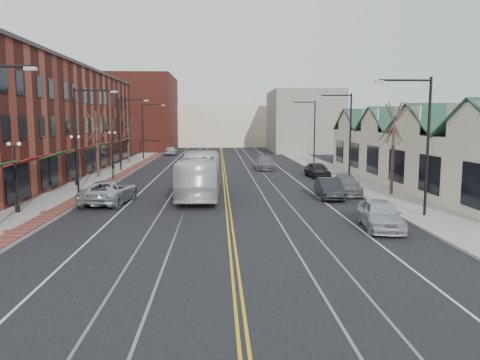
{
  "coord_description": "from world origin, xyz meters",
  "views": [
    {
      "loc": [
        -0.62,
        -20.5,
        5.69
      ],
      "look_at": [
        0.73,
        8.37,
        2.0
      ],
      "focal_mm": 35.0,
      "sensor_mm": 36.0,
      "label": 1
    }
  ],
  "objects": [
    {
      "name": "building_right",
      "position": [
        18.0,
        20.0,
        2.3
      ],
      "size": [
        8.0,
        36.0,
        4.6
      ],
      "primitive_type": "cube",
      "color": "beige",
      "rests_on": "ground"
    },
    {
      "name": "manhole_far",
      "position": [
        -11.2,
        8.0,
        0.16
      ],
      "size": [
        0.6,
        0.6,
        0.02
      ],
      "primitive_type": "cylinder",
      "color": "#592D19",
      "rests_on": "sidewalk_left"
    },
    {
      "name": "streetlight_l_1",
      "position": [
        -11.05,
        16.0,
        5.03
      ],
      "size": [
        3.33,
        0.25,
        8.0
      ],
      "color": "black",
      "rests_on": "sidewalk_left"
    },
    {
      "name": "lamppost_l_1",
      "position": [
        -12.8,
        8.0,
        2.2
      ],
      "size": [
        0.84,
        0.28,
        4.27
      ],
      "color": "black",
      "rests_on": "sidewalk_left"
    },
    {
      "name": "tree_left_far",
      "position": [
        -12.5,
        42.0,
        3.28
      ],
      "size": [
        1.66,
        1.28,
        6.02
      ],
      "color": "#382B21",
      "rests_on": "sidewalk_left"
    },
    {
      "name": "lamppost_l_3",
      "position": [
        -12.8,
        34.0,
        2.2
      ],
      "size": [
        0.84,
        0.28,
        4.27
      ],
      "color": "black",
      "rests_on": "sidewalk_left"
    },
    {
      "name": "lamppost_l_2",
      "position": [
        -12.8,
        20.0,
        2.2
      ],
      "size": [
        0.84,
        0.28,
        4.27
      ],
      "color": "black",
      "rests_on": "sidewalk_left"
    },
    {
      "name": "streetlight_r_2",
      "position": [
        11.05,
        38.0,
        5.03
      ],
      "size": [
        3.33,
        0.25,
        8.0
      ],
      "color": "black",
      "rests_on": "sidewalk_right"
    },
    {
      "name": "tree_right_mid",
      "position": [
        12.5,
        14.0,
        3.75
      ],
      "size": [
        1.9,
        1.46,
        6.93
      ],
      "color": "#382B21",
      "rests_on": "sidewalk_right"
    },
    {
      "name": "streetlight_l_3",
      "position": [
        -11.05,
        48.0,
        5.03
      ],
      "size": [
        3.33,
        0.25,
        8.0
      ],
      "color": "black",
      "rests_on": "sidewalk_left"
    },
    {
      "name": "parked_car_c",
      "position": [
        9.19,
        14.79,
        0.72
      ],
      "size": [
        2.53,
        5.16,
        1.44
      ],
      "primitive_type": "imported",
      "rotation": [
        0.0,
        0.0,
        -0.1
      ],
      "color": "slate",
      "rests_on": "ground"
    },
    {
      "name": "manhole_mid",
      "position": [
        -11.2,
        3.0,
        0.16
      ],
      "size": [
        0.6,
        0.6,
        0.02
      ],
      "primitive_type": "cylinder",
      "color": "#592D19",
      "rests_on": "sidewalk_left"
    },
    {
      "name": "sidewalk_right",
      "position": [
        12.0,
        20.0,
        0.07
      ],
      "size": [
        4.0,
        120.0,
        0.15
      ],
      "primitive_type": "cube",
      "color": "gray",
      "rests_on": "ground"
    },
    {
      "name": "streetlight_l_2",
      "position": [
        -11.05,
        32.0,
        5.03
      ],
      "size": [
        3.33,
        0.25,
        8.0
      ],
      "color": "black",
      "rests_on": "sidewalk_left"
    },
    {
      "name": "backdrop_left",
      "position": [
        -16.0,
        70.0,
        7.0
      ],
      "size": [
        14.0,
        18.0,
        14.0
      ],
      "primitive_type": "cube",
      "color": "maroon",
      "rests_on": "ground"
    },
    {
      "name": "streetlight_r_0",
      "position": [
        11.05,
        6.0,
        5.03
      ],
      "size": [
        3.33,
        0.25,
        8.0
      ],
      "color": "black",
      "rests_on": "sidewalk_right"
    },
    {
      "name": "building_left",
      "position": [
        -19.0,
        27.0,
        5.5
      ],
      "size": [
        10.0,
        50.0,
        11.0
      ],
      "primitive_type": "cube",
      "color": "maroon",
      "rests_on": "ground"
    },
    {
      "name": "parked_suv",
      "position": [
        -8.11,
        11.68,
        0.81
      ],
      "size": [
        3.33,
        6.12,
        1.63
      ],
      "primitive_type": "imported",
      "rotation": [
        0.0,
        0.0,
        3.03
      ],
      "color": "#A9ADB1",
      "rests_on": "ground"
    },
    {
      "name": "distant_car_left",
      "position": [
        -1.73,
        38.41,
        0.72
      ],
      "size": [
        2.03,
        4.52,
        1.44
      ],
      "primitive_type": "imported",
      "rotation": [
        0.0,
        0.0,
        3.26
      ],
      "color": "black",
      "rests_on": "ground"
    },
    {
      "name": "distant_car_far",
      "position": [
        -8.36,
        57.02,
        0.76
      ],
      "size": [
        1.88,
        4.49,
        1.52
      ],
      "primitive_type": "imported",
      "rotation": [
        0.0,
        0.0,
        3.12
      ],
      "color": "#A4A6AB",
      "rests_on": "ground"
    },
    {
      "name": "parked_car_b",
      "position": [
        7.5,
        13.01,
        0.75
      ],
      "size": [
        1.81,
        4.61,
        1.49
      ],
      "primitive_type": "imported",
      "rotation": [
        0.0,
        0.0,
        -0.05
      ],
      "color": "black",
      "rests_on": "ground"
    },
    {
      "name": "distant_car_right",
      "position": [
        4.86,
        33.76,
        0.77
      ],
      "size": [
        2.57,
        5.46,
        1.54
      ],
      "primitive_type": "imported",
      "rotation": [
        0.0,
        0.0,
        -0.08
      ],
      "color": "slate",
      "rests_on": "ground"
    },
    {
      "name": "backdrop_mid",
      "position": [
        0.0,
        85.0,
        4.5
      ],
      "size": [
        22.0,
        14.0,
        9.0
      ],
      "primitive_type": "cube",
      "color": "beige",
      "rests_on": "ground"
    },
    {
      "name": "sidewalk_left",
      "position": [
        -12.0,
        20.0,
        0.07
      ],
      "size": [
        4.0,
        120.0,
        0.15
      ],
      "primitive_type": "cube",
      "color": "gray",
      "rests_on": "ground"
    },
    {
      "name": "streetlight_r_1",
      "position": [
        11.05,
        22.0,
        5.03
      ],
      "size": [
        3.33,
        0.25,
        8.0
      ],
      "color": "black",
      "rests_on": "sidewalk_right"
    },
    {
      "name": "parked_car_d",
      "position": [
        9.3,
        25.6,
        0.76
      ],
      "size": [
        2.19,
        4.63,
        1.53
      ],
      "primitive_type": "imported",
      "rotation": [
        0.0,
        0.0,
        0.09
      ],
      "color": "black",
      "rests_on": "ground"
    },
    {
      "name": "ground",
      "position": [
        0.0,
        0.0,
        0.0
      ],
      "size": [
        160.0,
        160.0,
        0.0
      ],
      "primitive_type": "plane",
      "color": "black",
      "rests_on": "ground"
    },
    {
      "name": "traffic_signal",
      "position": [
        -10.6,
        24.0,
        2.35
      ],
      "size": [
        0.18,
        0.15,
        3.8
      ],
      "color": "black",
      "rests_on": "sidewalk_left"
    },
    {
      "name": "transit_bus",
      "position": [
        -2.0,
        14.53,
        1.63
      ],
      "size": [
        2.94,
        11.78,
        3.27
      ],
      "primitive_type": "imported",
      "rotation": [
        0.0,
        0.0,
        3.12
      ],
      "color": "silver",
      "rests_on": "ground"
    },
    {
      "name": "backdrop_right",
      "position": [
        15.0,
        65.0,
        5.5
      ],
      "size": [
        12.0,
        16.0,
        11.0
      ],
      "primitive_type": "cube",
      "color": "slate",
      "rests_on": "ground"
    },
    {
      "name": "parked_car_a",
      "position": [
        7.87,
        3.2,
        0.79
      ],
      "size": [
        2.34,
        4.79,
        1.57
      ],
      "primitive_type": "imported",
      "rotation": [
        0.0,
        0.0,
        -0.11
      ],
      "color": "#B5B7BC",
      "rests_on": "ground"
    },
    {
      "name": "tree_left_near",
      "position": [
        -12.5,
        26.0,
        3.51
      ],
      "size": [
        1.78,
        1.37,
        6.48
      ],
      "color": "#382B21",
      "rests_on": "sidewalk_left"
    }
  ]
}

